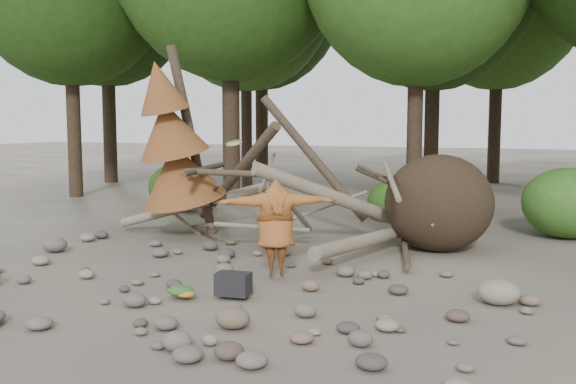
% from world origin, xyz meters
% --- Properties ---
extents(ground, '(120.00, 120.00, 0.00)m').
position_xyz_m(ground, '(0.00, 0.00, 0.00)').
color(ground, '#514C44').
rests_on(ground, ground).
extents(deadfall_pile, '(8.55, 5.24, 3.30)m').
position_xyz_m(deadfall_pile, '(2.02, 4.24, 0.95)').
color(deadfall_pile, '#332619').
rests_on(deadfall_pile, ground).
extents(dead_conifer, '(2.06, 2.16, 4.35)m').
position_xyz_m(dead_conifer, '(-3.12, 3.37, 2.11)').
color(dead_conifer, '#4C3F30').
rests_on(dead_conifer, ground).
extents(bush_left, '(1.80, 1.80, 1.44)m').
position_xyz_m(bush_left, '(-5.50, 7.20, 0.72)').
color(bush_left, '#254A13').
rests_on(bush_left, ground).
extents(bush_mid, '(1.40, 1.40, 1.12)m').
position_xyz_m(bush_mid, '(0.80, 7.80, 0.56)').
color(bush_mid, '#305E1B').
rests_on(bush_mid, ground).
extents(bush_right, '(2.00, 2.00, 1.60)m').
position_xyz_m(bush_right, '(5.00, 7.00, 0.80)').
color(bush_right, '#3B6F22').
rests_on(bush_right, ground).
extents(frisbee_thrower, '(2.03, 1.46, 2.26)m').
position_xyz_m(frisbee_thrower, '(0.59, 0.76, 0.89)').
color(frisbee_thrower, '#945021').
rests_on(frisbee_thrower, ground).
extents(backpack, '(0.53, 0.39, 0.33)m').
position_xyz_m(backpack, '(0.48, -0.52, 0.17)').
color(backpack, black).
rests_on(backpack, ground).
extents(cloth_green, '(0.41, 0.34, 0.15)m').
position_xyz_m(cloth_green, '(-0.22, -0.86, 0.08)').
color(cloth_green, '#356126').
rests_on(cloth_green, ground).
extents(cloth_orange, '(0.30, 0.24, 0.11)m').
position_xyz_m(cloth_orange, '(-0.12, -0.89, 0.05)').
color(cloth_orange, '#C27821').
rests_on(cloth_orange, ground).
extents(boulder_front_right, '(0.45, 0.41, 0.27)m').
position_xyz_m(boulder_front_right, '(1.14, -1.75, 0.14)').
color(boulder_front_right, brown).
rests_on(boulder_front_right, ground).
extents(boulder_mid_right, '(0.61, 0.55, 0.36)m').
position_xyz_m(boulder_mid_right, '(4.13, 0.74, 0.18)').
color(boulder_mid_right, gray).
rests_on(boulder_mid_right, ground).
extents(boulder_mid_left, '(0.51, 0.46, 0.31)m').
position_xyz_m(boulder_mid_left, '(-4.49, 1.10, 0.15)').
color(boulder_mid_left, '#625A52').
rests_on(boulder_mid_left, ground).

